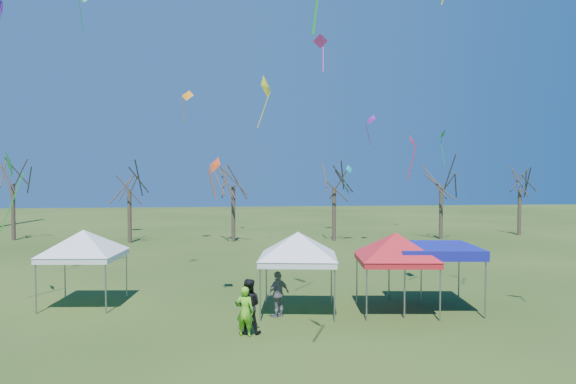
# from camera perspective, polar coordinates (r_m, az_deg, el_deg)

# --- Properties ---
(ground) EXTENTS (140.00, 140.00, 0.00)m
(ground) POSITION_cam_1_polar(r_m,az_deg,el_deg) (19.14, 1.69, -14.97)
(ground) COLOR #284215
(ground) RESTS_ON ground
(tree_0) EXTENTS (3.83, 3.83, 8.44)m
(tree_0) POSITION_cam_1_polar(r_m,az_deg,el_deg) (49.05, -28.30, 2.81)
(tree_0) COLOR #3D2D21
(tree_0) RESTS_ON ground
(tree_1) EXTENTS (3.42, 3.42, 7.54)m
(tree_1) POSITION_cam_1_polar(r_m,az_deg,el_deg) (43.55, -17.24, 2.18)
(tree_1) COLOR #3D2D21
(tree_1) RESTS_ON ground
(tree_2) EXTENTS (3.71, 3.71, 8.18)m
(tree_2) POSITION_cam_1_polar(r_m,az_deg,el_deg) (42.51, -6.12, 2.94)
(tree_2) COLOR #3D2D21
(tree_2) RESTS_ON ground
(tree_3) EXTENTS (3.59, 3.59, 7.91)m
(tree_3) POSITION_cam_1_polar(r_m,az_deg,el_deg) (43.04, 5.15, 2.65)
(tree_3) COLOR #3D2D21
(tree_3) RESTS_ON ground
(tree_4) EXTENTS (3.58, 3.58, 7.89)m
(tree_4) POSITION_cam_1_polar(r_m,az_deg,el_deg) (45.79, 16.68, 2.51)
(tree_4) COLOR #3D2D21
(tree_4) RESTS_ON ground
(tree_5) EXTENTS (3.39, 3.39, 7.46)m
(tree_5) POSITION_cam_1_polar(r_m,az_deg,el_deg) (51.43, 24.38, 1.98)
(tree_5) COLOR #3D2D21
(tree_5) RESTS_ON ground
(tent_white_west) EXTENTS (4.20, 4.20, 3.72)m
(tent_white_west) POSITION_cam_1_polar(r_m,az_deg,el_deg) (23.55, -21.78, -4.46)
(tent_white_west) COLOR gray
(tent_white_west) RESTS_ON ground
(tent_white_mid) EXTENTS (4.22, 4.22, 3.76)m
(tent_white_mid) POSITION_cam_1_polar(r_m,az_deg,el_deg) (20.78, 1.13, -5.05)
(tent_white_mid) COLOR gray
(tent_white_mid) RESTS_ON ground
(tent_red) EXTENTS (4.20, 4.20, 3.72)m
(tent_red) POSITION_cam_1_polar(r_m,az_deg,el_deg) (21.26, 11.92, -5.02)
(tent_red) COLOR gray
(tent_red) RESTS_ON ground
(tent_blue) EXTENTS (3.70, 3.70, 2.63)m
(tent_blue) POSITION_cam_1_polar(r_m,az_deg,el_deg) (22.25, 15.92, -6.27)
(tent_blue) COLOR gray
(tent_blue) RESTS_ON ground
(person_grey) EXTENTS (1.11, 0.98, 1.80)m
(person_grey) POSITION_cam_1_polar(r_m,az_deg,el_deg) (20.41, -1.09, -11.28)
(person_grey) COLOR slate
(person_grey) RESTS_ON ground
(person_green) EXTENTS (0.73, 0.61, 1.72)m
(person_green) POSITION_cam_1_polar(r_m,az_deg,el_deg) (18.19, -4.80, -13.06)
(person_green) COLOR #69CF21
(person_green) RESTS_ON ground
(person_dark) EXTENTS (1.04, 0.86, 1.92)m
(person_dark) POSITION_cam_1_polar(r_m,az_deg,el_deg) (18.46, -4.47, -12.52)
(person_dark) COLOR black
(person_dark) RESTS_ON ground
(kite_14) EXTENTS (1.09, 1.33, 3.45)m
(kite_14) POSITION_cam_1_polar(r_m,az_deg,el_deg) (24.80, -28.46, 2.63)
(kite_14) COLOR #1DA219
(kite_14) RESTS_ON ground
(kite_18) EXTENTS (0.84, 0.54, 2.00)m
(kite_18) POSITION_cam_1_polar(r_m,az_deg,el_deg) (27.84, 3.63, 16.30)
(kite_18) COLOR #E63386
(kite_18) RESTS_ON ground
(kite_11) EXTENTS (1.07, 1.46, 3.18)m
(kite_11) POSITION_cam_1_polar(r_m,az_deg,el_deg) (31.18, -2.41, 11.59)
(kite_11) COLOR yellow
(kite_11) RESTS_ON ground
(kite_13) EXTENTS (1.17, 0.95, 2.59)m
(kite_13) POSITION_cam_1_polar(r_m,az_deg,el_deg) (40.89, -11.12, 10.44)
(kite_13) COLOR orange
(kite_13) RESTS_ON ground
(kite_1) EXTENTS (0.82, 0.90, 1.83)m
(kite_1) POSITION_cam_1_polar(r_m,az_deg,el_deg) (22.48, -8.19, 2.93)
(kite_1) COLOR #EC4616
(kite_1) RESTS_ON ground
(kite_17) EXTENTS (0.80, 0.94, 2.56)m
(kite_17) POSITION_cam_1_polar(r_m,az_deg,el_deg) (29.01, 13.69, 5.39)
(kite_17) COLOR red
(kite_17) RESTS_ON ground
(kite_22) EXTENTS (0.97, 0.91, 2.58)m
(kite_22) POSITION_cam_1_polar(r_m,az_deg,el_deg) (41.63, 6.81, 2.39)
(kite_22) COLOR #0BA1B2
(kite_22) RESTS_ON ground
(kite_12) EXTENTS (0.99, 1.09, 3.10)m
(kite_12) POSITION_cam_1_polar(r_m,az_deg,el_deg) (44.42, 16.77, 6.06)
(kite_12) COLOR #17963E
(kite_12) RESTS_ON ground
(kite_19) EXTENTS (0.90, 1.05, 2.43)m
(kite_19) POSITION_cam_1_polar(r_m,az_deg,el_deg) (40.23, 9.21, 7.93)
(kite_19) COLOR purple
(kite_19) RESTS_ON ground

